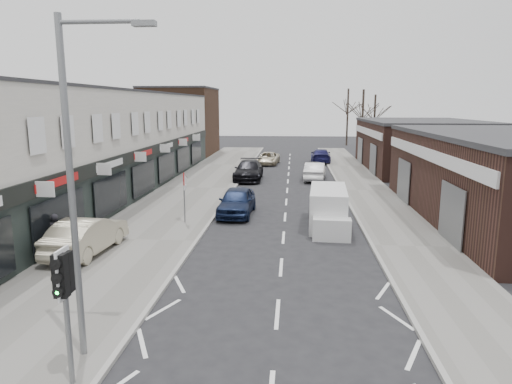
% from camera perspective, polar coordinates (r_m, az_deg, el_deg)
% --- Properties ---
extents(ground, '(160.00, 160.00, 0.00)m').
position_cam_1_polar(ground, '(12.41, 2.34, -18.97)').
color(ground, black).
rests_on(ground, ground).
extents(pavement_left, '(5.50, 64.00, 0.12)m').
position_cam_1_polar(pavement_left, '(34.08, -7.50, 0.47)').
color(pavement_left, slate).
rests_on(pavement_left, ground).
extents(pavement_right, '(3.50, 64.00, 0.12)m').
position_cam_1_polar(pavement_right, '(33.75, 13.73, 0.15)').
color(pavement_right, slate).
rests_on(pavement_right, ground).
extents(shop_terrace_left, '(8.00, 41.00, 7.10)m').
position_cam_1_polar(shop_terrace_left, '(33.40, -20.03, 5.74)').
color(shop_terrace_left, beige).
rests_on(shop_terrace_left, ground).
extents(brick_block_far, '(8.00, 10.00, 8.00)m').
position_cam_1_polar(brick_block_far, '(57.50, -9.41, 8.59)').
color(brick_block_far, '#432B1D').
rests_on(brick_block_far, ground).
extents(right_unit_far, '(10.00, 16.00, 4.50)m').
position_cam_1_polar(right_unit_far, '(46.53, 19.84, 5.42)').
color(right_unit_far, '#3A201A').
rests_on(right_unit_far, ground).
extents(tree_far_a, '(3.60, 3.60, 8.00)m').
position_cam_1_polar(tree_far_a, '(59.70, 12.99, 4.69)').
color(tree_far_a, '#382D26').
rests_on(tree_far_a, ground).
extents(tree_far_b, '(3.60, 3.60, 7.50)m').
position_cam_1_polar(tree_far_b, '(65.99, 14.41, 5.20)').
color(tree_far_b, '#382D26').
rests_on(tree_far_b, ground).
extents(tree_far_c, '(3.60, 3.60, 8.50)m').
position_cam_1_polar(tree_far_c, '(71.48, 11.23, 5.74)').
color(tree_far_c, '#382D26').
rests_on(tree_far_c, ground).
extents(traffic_light, '(0.28, 0.60, 3.10)m').
position_cam_1_polar(traffic_light, '(10.66, -22.87, -10.69)').
color(traffic_light, slate).
rests_on(traffic_light, pavement_left).
extents(street_lamp, '(2.23, 0.22, 8.00)m').
position_cam_1_polar(street_lamp, '(11.22, -21.43, 2.14)').
color(street_lamp, slate).
rests_on(street_lamp, pavement_left).
extents(warning_sign, '(0.12, 0.80, 2.70)m').
position_cam_1_polar(warning_sign, '(23.76, -8.91, 1.13)').
color(warning_sign, slate).
rests_on(warning_sign, pavement_left).
extents(white_van, '(2.05, 5.19, 1.98)m').
position_cam_1_polar(white_van, '(23.49, 9.02, -2.13)').
color(white_van, silver).
rests_on(white_van, ground).
extents(sedan_on_pavement, '(1.92, 4.70, 1.51)m').
position_cam_1_polar(sedan_on_pavement, '(20.13, -20.40, -5.07)').
color(sedan_on_pavement, '#B2A98E').
rests_on(sedan_on_pavement, pavement_left).
extents(pedestrian, '(0.66, 0.46, 1.73)m').
position_cam_1_polar(pedestrian, '(20.35, -23.75, -4.84)').
color(pedestrian, black).
rests_on(pedestrian, pavement_left).
extents(parked_car_left_a, '(1.98, 4.61, 1.55)m').
position_cam_1_polar(parked_car_left_a, '(25.83, -2.42, -1.18)').
color(parked_car_left_a, '#121D3A').
rests_on(parked_car_left_a, ground).
extents(parked_car_left_b, '(2.27, 5.50, 1.59)m').
position_cam_1_polar(parked_car_left_b, '(37.84, -0.93, 2.73)').
color(parked_car_left_b, black).
rests_on(parked_car_left_b, ground).
extents(parked_car_left_c, '(2.47, 4.69, 1.26)m').
position_cam_1_polar(parked_car_left_c, '(47.73, 1.51, 4.23)').
color(parked_car_left_c, beige).
rests_on(parked_car_left_c, ground).
extents(parked_car_right_a, '(2.01, 4.61, 1.48)m').
position_cam_1_polar(parked_car_right_a, '(37.98, 7.36, 2.58)').
color(parked_car_right_a, silver).
rests_on(parked_car_right_a, ground).
extents(parked_car_right_b, '(2.00, 4.49, 1.50)m').
position_cam_1_polar(parked_car_right_b, '(39.27, 7.28, 2.88)').
color(parked_car_right_b, black).
rests_on(parked_car_right_b, ground).
extents(parked_car_right_c, '(2.25, 5.13, 1.47)m').
position_cam_1_polar(parked_car_right_c, '(49.69, 8.09, 4.51)').
color(parked_car_right_c, '#151542').
rests_on(parked_car_right_c, ground).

